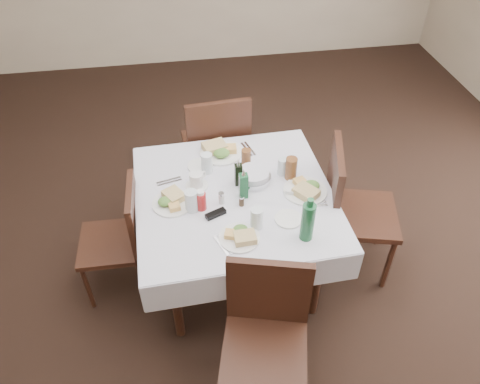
{
  "coord_description": "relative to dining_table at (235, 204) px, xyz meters",
  "views": [
    {
      "loc": [
        -0.43,
        -2.2,
        2.76
      ],
      "look_at": [
        -0.08,
        -0.03,
        0.8
      ],
      "focal_mm": 35.0,
      "sensor_mm": 36.0,
      "label": 1
    }
  ],
  "objects": [
    {
      "name": "ground_plane",
      "position": [
        0.11,
        -0.0,
        -0.68
      ],
      "size": [
        7.0,
        7.0,
        0.0
      ],
      "primitive_type": "plane",
      "color": "black"
    },
    {
      "name": "room_shell",
      "position": [
        0.11,
        -0.0,
        1.03
      ],
      "size": [
        6.04,
        7.04,
        2.8
      ],
      "color": "#BEAC92",
      "rests_on": "ground"
    },
    {
      "name": "dining_table",
      "position": [
        0.0,
        0.0,
        0.0
      ],
      "size": [
        1.29,
        1.29,
        0.76
      ],
      "color": "black",
      "rests_on": "ground"
    },
    {
      "name": "chair_north",
      "position": [
        -0.02,
        0.81,
        -0.09
      ],
      "size": [
        0.52,
        0.52,
        1.03
      ],
      "color": "black",
      "rests_on": "ground"
    },
    {
      "name": "chair_south",
      "position": [
        0.04,
        -0.85,
        -0.13
      ],
      "size": [
        0.55,
        0.55,
        0.95
      ],
      "color": "black",
      "rests_on": "ground"
    },
    {
      "name": "chair_east",
      "position": [
        0.78,
        -0.03,
        -0.1
      ],
      "size": [
        0.59,
        0.59,
        1.02
      ],
      "color": "black",
      "rests_on": "ground"
    },
    {
      "name": "chair_west",
      "position": [
        -0.75,
        0.02,
        -0.18
      ],
      "size": [
        0.43,
        0.43,
        0.88
      ],
      "color": "black",
      "rests_on": "ground"
    },
    {
      "name": "meal_north",
      "position": [
        -0.04,
        0.44,
        0.11
      ],
      "size": [
        0.3,
        0.3,
        0.07
      ],
      "color": "white",
      "rests_on": "dining_table"
    },
    {
      "name": "meal_south",
      "position": [
        -0.02,
        -0.38,
        0.11
      ],
      "size": [
        0.24,
        0.24,
        0.05
      ],
      "color": "white",
      "rests_on": "dining_table"
    },
    {
      "name": "meal_east",
      "position": [
        0.45,
        -0.06,
        0.11
      ],
      "size": [
        0.28,
        0.28,
        0.06
      ],
      "color": "white",
      "rests_on": "dining_table"
    },
    {
      "name": "meal_west",
      "position": [
        -0.4,
        -0.02,
        0.11
      ],
      "size": [
        0.26,
        0.26,
        0.06
      ],
      "color": "white",
      "rests_on": "dining_table"
    },
    {
      "name": "side_plate_a",
      "position": [
        -0.19,
        0.31,
        0.09
      ],
      "size": [
        0.17,
        0.17,
        0.01
      ],
      "color": "white",
      "rests_on": "dining_table"
    },
    {
      "name": "side_plate_b",
      "position": [
        0.28,
        -0.28,
        0.09
      ],
      "size": [
        0.17,
        0.17,
        0.01
      ],
      "color": "white",
      "rests_on": "dining_table"
    },
    {
      "name": "water_n",
      "position": [
        -0.15,
        0.26,
        0.16
      ],
      "size": [
        0.08,
        0.08,
        0.14
      ],
      "color": "silver",
      "rests_on": "dining_table"
    },
    {
      "name": "water_s",
      "position": [
        0.08,
        -0.3,
        0.15
      ],
      "size": [
        0.07,
        0.07,
        0.14
      ],
      "color": "silver",
      "rests_on": "dining_table"
    },
    {
      "name": "water_e",
      "position": [
        0.35,
        0.15,
        0.14
      ],
      "size": [
        0.06,
        0.06,
        0.12
      ],
      "color": "silver",
      "rests_on": "dining_table"
    },
    {
      "name": "water_w",
      "position": [
        -0.28,
        -0.1,
        0.16
      ],
      "size": [
        0.08,
        0.08,
        0.15
      ],
      "color": "silver",
      "rests_on": "dining_table"
    },
    {
      "name": "iced_tea_a",
      "position": [
        0.12,
        0.27,
        0.15
      ],
      "size": [
        0.07,
        0.07,
        0.14
      ],
      "color": "brown",
      "rests_on": "dining_table"
    },
    {
      "name": "iced_tea_b",
      "position": [
        0.39,
        0.1,
        0.16
      ],
      "size": [
        0.08,
        0.08,
        0.16
      ],
      "color": "brown",
      "rests_on": "dining_table"
    },
    {
      "name": "bread_basket",
      "position": [
        0.14,
        0.11,
        0.12
      ],
      "size": [
        0.23,
        0.23,
        0.08
      ],
      "color": "silver",
      "rests_on": "dining_table"
    },
    {
      "name": "oil_cruet_dark",
      "position": [
        0.04,
        0.1,
        0.17
      ],
      "size": [
        0.05,
        0.05,
        0.2
      ],
      "color": "black",
      "rests_on": "dining_table"
    },
    {
      "name": "oil_cruet_green",
      "position": [
        0.05,
        -0.03,
        0.18
      ],
      "size": [
        0.05,
        0.05,
        0.22
      ],
      "color": "#1B5B32",
      "rests_on": "dining_table"
    },
    {
      "name": "ketchup_bottle",
      "position": [
        -0.22,
        -0.1,
        0.15
      ],
      "size": [
        0.07,
        0.07,
        0.14
      ],
      "color": "red",
      "rests_on": "dining_table"
    },
    {
      "name": "salt_shaker",
      "position": [
        -0.09,
        -0.07,
        0.13
      ],
      "size": [
        0.04,
        0.04,
        0.08
      ],
      "color": "white",
      "rests_on": "dining_table"
    },
    {
      "name": "pepper_shaker",
      "position": [
        0.03,
        -0.11,
        0.12
      ],
      "size": [
        0.03,
        0.03,
        0.07
      ],
      "color": "#3E2C1C",
      "rests_on": "dining_table"
    },
    {
      "name": "coffee_mug",
      "position": [
        -0.23,
        0.12,
        0.13
      ],
      "size": [
        0.15,
        0.15,
        0.11
      ],
      "color": "white",
      "rests_on": "dining_table"
    },
    {
      "name": "sunglasses",
      "position": [
        -0.14,
        -0.18,
        0.1
      ],
      "size": [
        0.14,
        0.09,
        0.03
      ],
      "color": "black",
      "rests_on": "dining_table"
    },
    {
      "name": "green_bottle",
      "position": [
        0.35,
        -0.44,
        0.22
      ],
      "size": [
        0.08,
        0.08,
        0.3
      ],
      "color": "#1B5B32",
      "rests_on": "dining_table"
    },
    {
      "name": "sugar_caddy",
      "position": [
        0.36,
        -0.06,
        0.11
      ],
      "size": [
        0.09,
        0.07,
        0.04
      ],
      "color": "white",
      "rests_on": "dining_table"
    },
    {
      "name": "cutlery_n",
      "position": [
        0.17,
        0.46,
        0.09
      ],
      "size": [
        0.09,
        0.18,
        0.01
      ],
      "color": "silver",
      "rests_on": "dining_table"
    },
    {
      "name": "cutlery_s",
      "position": [
        -0.13,
        -0.42,
        0.09
      ],
      "size": [
        0.1,
        0.17,
        0.01
      ],
      "color": "silver",
      "rests_on": "dining_table"
    },
    {
      "name": "cutlery_e",
      "position": [
        0.47,
        -0.17,
        0.09
      ],
      "size": [
        0.19,
        0.07,
        0.01
      ],
      "color": "silver",
      "rests_on": "dining_table"
    },
    {
      "name": "cutlery_w",
      "position": [
        -0.41,
        0.19,
        0.09
      ],
      "size": [
        0.17,
        0.08,
        0.01
      ],
      "color": "silver",
      "rests_on": "dining_table"
    }
  ]
}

